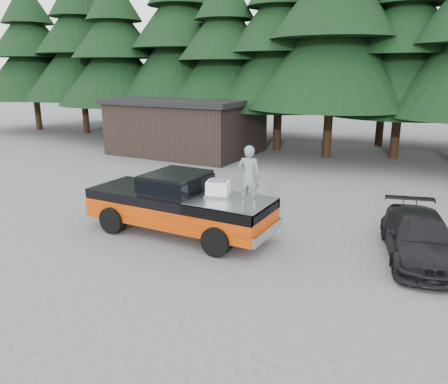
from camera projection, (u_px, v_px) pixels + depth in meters
The scene contains 8 objects.
ground at pixel (223, 244), 12.75m from camera, with size 120.00×120.00×0.00m, color #494A4C.
pickup_truck at pixel (180, 213), 13.48m from camera, with size 6.00×2.04×1.33m, color #D33A03, non-canonical shape.
truck_cab at pixel (176, 182), 13.26m from camera, with size 1.66×1.90×0.59m, color black.
air_compressor at pixel (218, 189), 12.82m from camera, with size 0.64×0.53×0.44m, color silver.
man_on_bed at pixel (249, 176), 11.69m from camera, with size 0.61×0.40×1.68m, color slate.
parked_car at pixel (420, 237), 11.67m from camera, with size 1.70×4.18×1.21m, color black.
utility_building at pixel (187, 125), 26.59m from camera, with size 8.40×6.40×3.30m.
treeline at pixel (372, 19), 25.05m from camera, with size 60.15×16.05×17.50m.
Camera 1 is at (5.67, -10.42, 4.92)m, focal length 35.00 mm.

